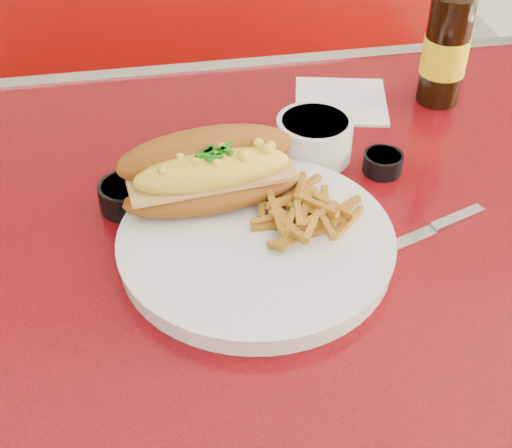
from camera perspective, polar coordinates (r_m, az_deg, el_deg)
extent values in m
cube|color=red|center=(0.87, 3.39, -0.52)|extent=(1.20, 0.80, 0.04)
cube|color=silver|center=(1.19, -0.96, 11.83)|extent=(1.22, 0.03, 0.04)
cylinder|color=silver|center=(1.15, 2.65, -15.08)|extent=(0.09, 0.09, 0.72)
cube|color=maroon|center=(1.80, -2.78, 2.62)|extent=(1.20, 0.50, 0.45)
cylinder|color=white|center=(0.80, 0.00, -1.63)|extent=(0.33, 0.33, 0.02)
cylinder|color=white|center=(0.79, 0.00, -0.99)|extent=(0.34, 0.34, 0.00)
ellipsoid|color=#985518|center=(0.83, -3.46, 2.67)|extent=(0.22, 0.09, 0.04)
cube|color=tan|center=(0.82, -3.50, 3.63)|extent=(0.20, 0.07, 0.01)
ellipsoid|color=yellow|center=(0.81, -3.54, 4.29)|extent=(0.19, 0.08, 0.04)
ellipsoid|color=#985518|center=(0.83, -4.02, 5.56)|extent=(0.22, 0.10, 0.08)
cube|color=silver|center=(0.77, 5.11, -2.65)|extent=(0.02, 0.11, 0.00)
cube|color=silver|center=(0.82, 4.53, 0.35)|extent=(0.02, 0.03, 0.00)
cylinder|color=white|center=(0.94, 4.67, 6.83)|extent=(0.11, 0.11, 0.06)
cylinder|color=black|center=(0.93, 4.75, 8.09)|extent=(0.09, 0.09, 0.01)
cylinder|color=black|center=(0.87, -10.30, 2.23)|extent=(0.08, 0.08, 0.03)
cylinder|color=#F37E58|center=(0.87, -10.40, 2.93)|extent=(0.07, 0.07, 0.01)
cylinder|color=black|center=(0.94, 10.11, 4.84)|extent=(0.06, 0.06, 0.03)
cylinder|color=#F37E58|center=(0.93, 10.18, 5.36)|extent=(0.05, 0.05, 0.01)
cylinder|color=black|center=(1.08, 14.92, 13.30)|extent=(0.07, 0.07, 0.16)
cylinder|color=yellow|center=(1.08, 14.86, 12.94)|extent=(0.07, 0.07, 0.06)
cube|color=silver|center=(0.82, 10.62, -1.92)|extent=(0.13, 0.06, 0.00)
cube|color=silver|center=(0.88, 15.82, 0.45)|extent=(0.07, 0.04, 0.01)
cube|color=white|center=(1.08, 6.79, 9.74)|extent=(0.16, 0.16, 0.00)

